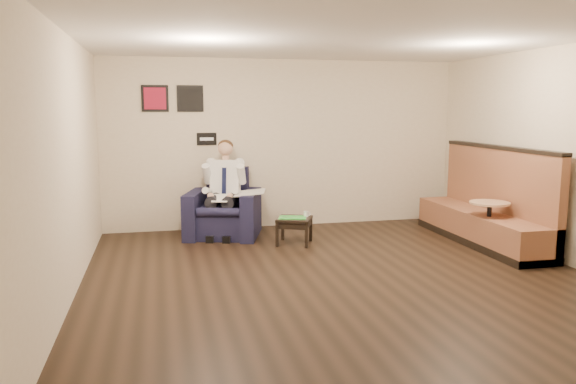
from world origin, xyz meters
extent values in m
plane|color=black|center=(0.00, 0.00, 0.00)|extent=(6.00, 6.00, 0.00)
cube|color=beige|center=(0.00, 3.00, 1.40)|extent=(6.00, 0.02, 2.80)
cube|color=beige|center=(0.00, -3.00, 1.40)|extent=(6.00, 0.02, 2.80)
cube|color=beige|center=(-3.00, 0.00, 1.40)|extent=(0.02, 6.00, 2.80)
cube|color=beige|center=(3.00, 0.00, 1.40)|extent=(0.02, 6.00, 2.80)
cube|color=white|center=(0.00, 0.00, 2.80)|extent=(6.00, 6.00, 0.02)
cube|color=black|center=(-1.30, 2.98, 1.50)|extent=(0.32, 0.02, 0.20)
cube|color=#A4142F|center=(-2.10, 2.98, 2.15)|extent=(0.42, 0.03, 0.42)
cube|color=black|center=(-1.55, 2.98, 2.15)|extent=(0.42, 0.03, 0.42)
cube|color=black|center=(-1.11, 2.42, 0.52)|extent=(1.35, 1.35, 1.05)
cube|color=white|center=(-1.18, 2.18, 0.64)|extent=(0.31, 0.39, 0.01)
cube|color=silver|center=(-0.72, 2.19, 0.71)|extent=(0.58, 0.66, 0.01)
cube|color=black|center=(-0.15, 1.66, 0.20)|extent=(0.64, 0.64, 0.40)
cube|color=green|center=(-0.18, 1.65, 0.40)|extent=(0.46, 0.38, 0.01)
cylinder|color=white|center=(0.04, 1.69, 0.44)|extent=(0.10, 0.10, 0.08)
cube|color=black|center=(-0.05, 1.77, 0.40)|extent=(0.14, 0.12, 0.01)
cube|color=brown|center=(2.59, 1.10, 0.71)|extent=(0.66, 2.78, 1.42)
cylinder|color=tan|center=(2.46, 0.70, 0.34)|extent=(0.66, 0.66, 0.69)
camera|label=1|loc=(-2.07, -6.25, 2.00)|focal=35.00mm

